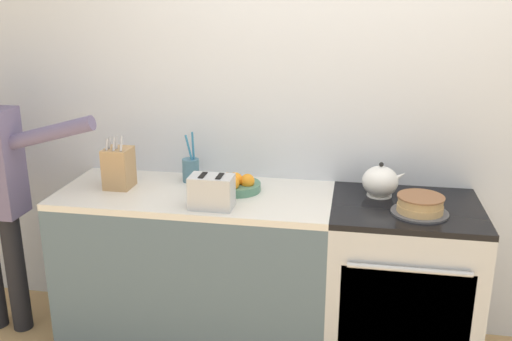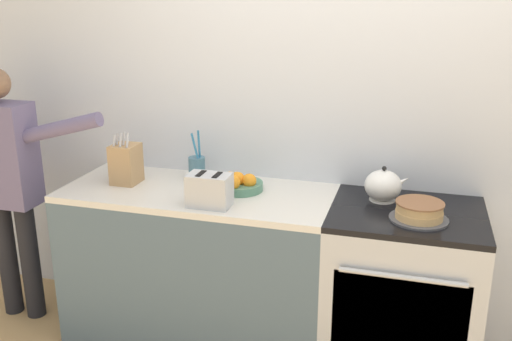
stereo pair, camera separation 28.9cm
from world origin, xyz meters
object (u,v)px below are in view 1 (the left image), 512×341
object	(u,v)px
layer_cake	(420,205)
knife_block	(119,168)
toaster	(212,192)
utensil_crock	(191,169)
tea_kettle	(381,181)
stove_range	(400,285)
fruit_bowl	(236,184)

from	to	relation	value
layer_cake	knife_block	xyz separation A→B (m)	(-1.57, 0.11, 0.07)
layer_cake	toaster	bearing A→B (deg)	-174.26
utensil_crock	tea_kettle	bearing A→B (deg)	-2.96
stove_range	fruit_bowl	bearing A→B (deg)	176.33
utensil_crock	layer_cake	bearing A→B (deg)	-12.68
fruit_bowl	toaster	distance (m)	0.27
toaster	fruit_bowl	bearing A→B (deg)	74.98
stove_range	utensil_crock	size ratio (longest dim) A/B	3.07
tea_kettle	toaster	distance (m)	0.88
stove_range	layer_cake	bearing A→B (deg)	-62.34
utensil_crock	fruit_bowl	xyz separation A→B (m)	(0.28, -0.12, -0.03)
utensil_crock	fruit_bowl	distance (m)	0.31
fruit_bowl	toaster	bearing A→B (deg)	-105.02
stove_range	toaster	xyz separation A→B (m)	(-0.95, -0.20, 0.53)
stove_range	knife_block	world-z (taller)	knife_block
stove_range	utensil_crock	world-z (taller)	utensil_crock
utensil_crock	fruit_bowl	world-z (taller)	utensil_crock
tea_kettle	fruit_bowl	xyz separation A→B (m)	(-0.75, -0.07, -0.04)
utensil_crock	toaster	size ratio (longest dim) A/B	1.26
toaster	knife_block	bearing A→B (deg)	159.77
tea_kettle	knife_block	xyz separation A→B (m)	(-1.39, -0.11, 0.03)
fruit_bowl	tea_kettle	bearing A→B (deg)	4.97
stove_range	fruit_bowl	world-z (taller)	fruit_bowl
stove_range	fruit_bowl	size ratio (longest dim) A/B	3.50
knife_block	utensil_crock	distance (m)	0.39
utensil_crock	knife_block	bearing A→B (deg)	-155.05
stove_range	layer_cake	size ratio (longest dim) A/B	3.24
knife_block	utensil_crock	xyz separation A→B (m)	(0.35, 0.16, -0.04)
toaster	layer_cake	bearing A→B (deg)	5.74
utensil_crock	fruit_bowl	bearing A→B (deg)	-22.71
tea_kettle	utensil_crock	size ratio (longest dim) A/B	0.79
knife_block	toaster	world-z (taller)	knife_block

